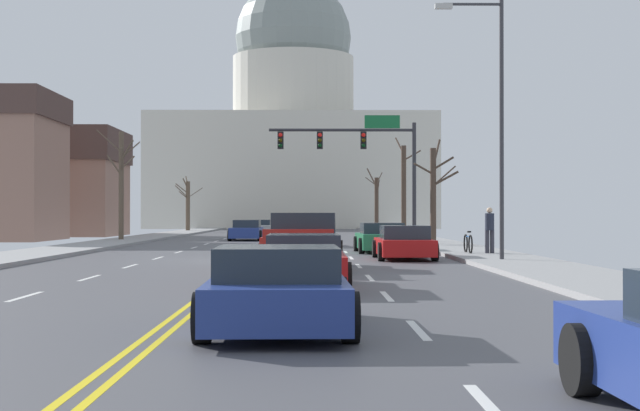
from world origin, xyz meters
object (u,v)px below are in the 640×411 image
object	(u,v)px
sedan_near_05	(278,291)
sedan_near_02	(404,243)
sedan_near_04	(304,262)
sedan_oncoming_00	(247,231)
signal_gantry	(362,150)
sedan_near_01	(382,239)
pickup_truck_near_03	(303,244)
sedan_near_00	(309,235)
street_lamp_right	(493,107)
pedestrian_00	(490,228)
sedan_oncoming_01	(259,228)
bicycle_parked	(468,243)

from	to	relation	value
sedan_near_05	sedan_near_02	bearing A→B (deg)	79.30
sedan_near_04	sedan_oncoming_00	bearing A→B (deg)	95.87
signal_gantry	sedan_near_01	world-z (taller)	signal_gantry
pickup_truck_near_03	sedan_near_00	bearing A→B (deg)	89.55
signal_gantry	pickup_truck_near_03	distance (m)	23.36
street_lamp_right	sedan_near_04	size ratio (longest dim) A/B	1.79
sedan_near_02	pickup_truck_near_03	bearing A→B (deg)	-121.13
pedestrian_00	sedan_near_05	bearing A→B (deg)	-108.22
sedan_near_01	sedan_near_02	world-z (taller)	sedan_near_01
pickup_truck_near_03	sedan_oncoming_01	distance (m)	41.52
sedan_near_04	pedestrian_00	world-z (taller)	pedestrian_00
street_lamp_right	bicycle_parked	world-z (taller)	street_lamp_right
sedan_near_01	sedan_oncoming_00	xyz separation A→B (m)	(-6.83, 17.84, -0.00)
sedan_near_04	sedan_oncoming_00	distance (m)	36.46
sedan_near_02	bicycle_parked	distance (m)	3.43
pickup_truck_near_03	signal_gantry	bearing A→B (deg)	82.59
sedan_near_02	pedestrian_00	size ratio (longest dim) A/B	2.57
sedan_near_02	pedestrian_00	world-z (taller)	pedestrian_00
sedan_oncoming_01	street_lamp_right	bearing A→B (deg)	-75.84
sedan_near_02	pickup_truck_near_03	world-z (taller)	pickup_truck_near_03
street_lamp_right	sedan_oncoming_00	xyz separation A→B (m)	(-9.78, 26.40, -4.49)
sedan_near_04	sedan_near_02	bearing A→B (deg)	74.77
street_lamp_right	bicycle_parked	xyz separation A→B (m)	(0.03, 4.98, -4.58)
sedan_near_01	pedestrian_00	xyz separation A→B (m)	(3.71, -4.00, 0.51)
sedan_near_04	bicycle_parked	bearing A→B (deg)	67.71
sedan_near_01	sedan_near_02	bearing A→B (deg)	-86.60
signal_gantry	sedan_oncoming_01	bearing A→B (deg)	109.32
sedan_oncoming_00	bicycle_parked	distance (m)	23.56
signal_gantry	pickup_truck_near_03	size ratio (longest dim) A/B	1.36
sedan_oncoming_01	pedestrian_00	world-z (taller)	pedestrian_00
street_lamp_right	sedan_near_05	world-z (taller)	street_lamp_right
street_lamp_right	sedan_oncoming_01	xyz separation A→B (m)	(-9.67, 38.33, -4.51)
sedan_near_05	sedan_oncoming_01	world-z (taller)	sedan_oncoming_01
sedan_near_00	sedan_near_04	bearing A→B (deg)	-90.19
pickup_truck_near_03	sedan_near_04	size ratio (longest dim) A/B	1.24
sedan_near_04	street_lamp_right	bearing A→B (deg)	58.49
pickup_truck_near_03	sedan_near_04	distance (m)	6.84
sedan_near_00	sedan_near_04	xyz separation A→B (m)	(-0.08, -25.82, -0.00)
pickup_truck_near_03	pedestrian_00	xyz separation A→B (m)	(6.88, 7.59, 0.36)
sedan_oncoming_00	sedan_near_05	bearing A→B (deg)	-85.50
sedan_oncoming_00	sedan_oncoming_01	xyz separation A→B (m)	(0.11, 11.94, -0.01)
signal_gantry	pickup_truck_near_03	bearing A→B (deg)	-97.41
sedan_near_02	sedan_oncoming_00	size ratio (longest dim) A/B	0.97
street_lamp_right	sedan_near_01	xyz separation A→B (m)	(-2.95, 8.55, -4.49)
sedan_near_00	pickup_truck_near_03	xyz separation A→B (m)	(-0.15, -18.97, 0.17)
sedan_near_00	sedan_near_05	size ratio (longest dim) A/B	1.07
signal_gantry	sedan_near_01	size ratio (longest dim) A/B	1.79
sedan_oncoming_01	sedan_near_01	bearing A→B (deg)	-77.28
signal_gantry	sedan_oncoming_00	size ratio (longest dim) A/B	1.75
street_lamp_right	sedan_near_05	distance (m)	18.77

